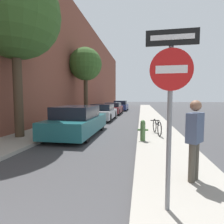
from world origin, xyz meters
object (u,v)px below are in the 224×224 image
object	(u,v)px
fire_hydrant	(143,130)
parked_car_navy	(121,106)
pedestrian	(195,136)
parked_car_teal	(78,121)
street_tree_near	(15,14)
parked_car_silver	(103,112)
bicycle	(157,127)
parked_car_maroon	(113,108)
street_tree_far	(85,65)
traffic_sign_post	(170,94)

from	to	relation	value
fire_hydrant	parked_car_navy	bearing A→B (deg)	99.06
fire_hydrant	pedestrian	size ratio (longest dim) A/B	0.50
parked_car_teal	street_tree_near	xyz separation A→B (m)	(-2.22, -1.21, 4.61)
parked_car_silver	fire_hydrant	distance (m)	7.89
bicycle	street_tree_near	bearing A→B (deg)	-174.79
parked_car_maroon	bicycle	size ratio (longest dim) A/B	2.75
parked_car_navy	fire_hydrant	bearing A→B (deg)	-80.94
parked_car_silver	bicycle	xyz separation A→B (m)	(3.79, -5.84, -0.16)
fire_hydrant	pedestrian	world-z (taller)	pedestrian
street_tree_near	parked_car_maroon	bearing A→B (deg)	79.93
street_tree_near	street_tree_far	size ratio (longest dim) A/B	1.18
parked_car_teal	bicycle	world-z (taller)	parked_car_teal
fire_hydrant	pedestrian	distance (m)	3.50
parked_car_teal	bicycle	distance (m)	3.76
traffic_sign_post	street_tree_far	bearing A→B (deg)	113.80
street_tree_near	pedestrian	world-z (taller)	street_tree_near
parked_car_silver	pedestrian	distance (m)	11.35
street_tree_far	parked_car_navy	bearing A→B (deg)	79.11
parked_car_maroon	street_tree_far	distance (m)	6.14
parked_car_navy	traffic_sign_post	bearing A→B (deg)	-81.85
parked_car_navy	pedestrian	distance (m)	22.05
fire_hydrant	traffic_sign_post	world-z (taller)	traffic_sign_post
parked_car_silver	parked_car_navy	bearing A→B (deg)	88.97
parked_car_teal	bicycle	xyz separation A→B (m)	(3.75, 0.24, -0.21)
parked_car_silver	parked_car_maroon	world-z (taller)	parked_car_silver
parked_car_silver	traffic_sign_post	distance (m)	12.23
parked_car_maroon	traffic_sign_post	distance (m)	17.34
parked_car_teal	parked_car_silver	size ratio (longest dim) A/B	1.06
parked_car_navy	street_tree_far	xyz separation A→B (m)	(-1.95, -10.11, 3.98)
parked_car_teal	parked_car_navy	xyz separation A→B (m)	(0.16, 17.21, -0.02)
fire_hydrant	parked_car_teal	bearing A→B (deg)	159.39
parked_car_navy	street_tree_near	world-z (taller)	street_tree_near
traffic_sign_post	pedestrian	world-z (taller)	traffic_sign_post
parked_car_teal	traffic_sign_post	distance (m)	6.66
traffic_sign_post	bicycle	xyz separation A→B (m)	(0.32, 5.83, -1.42)
parked_car_teal	parked_car_maroon	distance (m)	11.37
parked_car_teal	pedestrian	distance (m)	6.08
pedestrian	bicycle	size ratio (longest dim) A/B	1.03
street_tree_far	street_tree_near	bearing A→B (deg)	-92.99
parked_car_maroon	street_tree_near	world-z (taller)	street_tree_near
parked_car_silver	parked_car_teal	bearing A→B (deg)	-89.67
parked_car_teal	traffic_sign_post	size ratio (longest dim) A/B	1.71
traffic_sign_post	fire_hydrant	bearing A→B (deg)	95.78
traffic_sign_post	bicycle	world-z (taller)	traffic_sign_post
parked_car_maroon	parked_car_navy	bearing A→B (deg)	88.55
parked_car_maroon	traffic_sign_post	size ratio (longest dim) A/B	1.67
parked_car_navy	pedestrian	size ratio (longest dim) A/B	2.84
pedestrian	bicycle	bearing A→B (deg)	39.09
fire_hydrant	parked_car_silver	bearing A→B (deg)	113.36
traffic_sign_post	bicycle	bearing A→B (deg)	88.28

